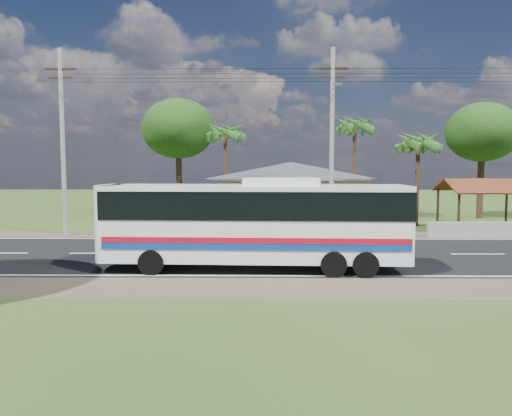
# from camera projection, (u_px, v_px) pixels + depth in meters

# --- Properties ---
(ground) EXTENTS (120.00, 120.00, 0.00)m
(ground) POSITION_uv_depth(u_px,v_px,m) (286.00, 254.00, 23.50)
(ground) COLOR #2A4418
(ground) RESTS_ON ground
(road) EXTENTS (120.00, 16.00, 0.03)m
(road) POSITION_uv_depth(u_px,v_px,m) (286.00, 254.00, 23.50)
(road) COLOR black
(road) RESTS_ON ground
(house) EXTENTS (12.40, 10.00, 5.00)m
(house) POSITION_uv_depth(u_px,v_px,m) (291.00, 186.00, 36.20)
(house) COLOR tan
(house) RESTS_ON ground
(waiting_shed) EXTENTS (5.20, 4.48, 3.35)m
(waiting_shed) POSITION_uv_depth(u_px,v_px,m) (485.00, 188.00, 31.58)
(waiting_shed) COLOR #352513
(waiting_shed) RESTS_ON ground
(concrete_barrier) EXTENTS (7.00, 0.30, 0.90)m
(concrete_barrier) POSITION_uv_depth(u_px,v_px,m) (488.00, 230.00, 28.90)
(concrete_barrier) COLOR #9E9E99
(concrete_barrier) RESTS_ON ground
(utility_poles) EXTENTS (32.80, 2.22, 11.00)m
(utility_poles) POSITION_uv_depth(u_px,v_px,m) (326.00, 138.00, 29.43)
(utility_poles) COLOR #9E9E99
(utility_poles) RESTS_ON ground
(palm_near) EXTENTS (2.80, 2.80, 6.70)m
(palm_near) POSITION_uv_depth(u_px,v_px,m) (418.00, 142.00, 33.85)
(palm_near) COLOR #47301E
(palm_near) RESTS_ON ground
(palm_mid) EXTENTS (2.80, 2.80, 8.20)m
(palm_mid) POSITION_uv_depth(u_px,v_px,m) (355.00, 126.00, 38.25)
(palm_mid) COLOR #47301E
(palm_mid) RESTS_ON ground
(palm_far) EXTENTS (2.80, 2.80, 7.70)m
(palm_far) POSITION_uv_depth(u_px,v_px,m) (225.00, 133.00, 38.90)
(palm_far) COLOR #47301E
(palm_far) RESTS_ON ground
(tree_behind_house) EXTENTS (6.00, 6.00, 9.61)m
(tree_behind_house) POSITION_uv_depth(u_px,v_px,m) (178.00, 129.00, 40.90)
(tree_behind_house) COLOR #47301E
(tree_behind_house) RESTS_ON ground
(tree_behind_shed) EXTENTS (5.60, 5.60, 9.02)m
(tree_behind_shed) POSITION_uv_depth(u_px,v_px,m) (482.00, 133.00, 38.67)
(tree_behind_shed) COLOR #47301E
(tree_behind_shed) RESTS_ON ground
(coach_bus) EXTENTS (12.00, 2.99, 3.70)m
(coach_bus) POSITION_uv_depth(u_px,v_px,m) (256.00, 218.00, 19.78)
(coach_bus) COLOR white
(coach_bus) RESTS_ON ground
(motorcycle) EXTENTS (1.89, 0.74, 0.98)m
(motorcycle) POSITION_uv_depth(u_px,v_px,m) (289.00, 228.00, 29.41)
(motorcycle) COLOR black
(motorcycle) RESTS_ON ground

